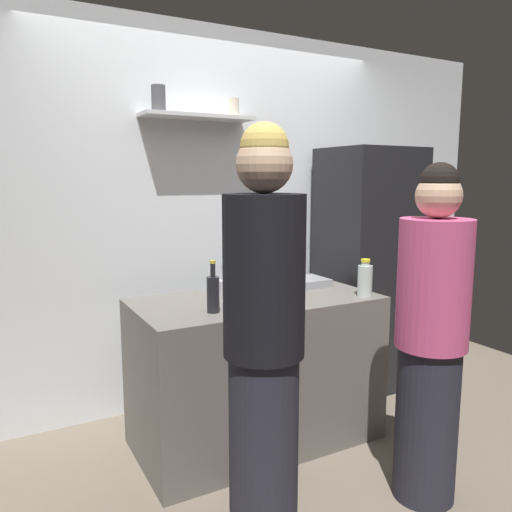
% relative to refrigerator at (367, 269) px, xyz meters
% --- Properties ---
extents(ground_plane, '(5.28, 5.28, 0.00)m').
position_rel_refrigerator_xyz_m(ground_plane, '(-1.06, -0.85, -0.90)').
color(ground_plane, '#726656').
extents(back_wall_assembly, '(4.80, 0.32, 2.60)m').
position_rel_refrigerator_xyz_m(back_wall_assembly, '(-1.06, 0.40, 0.40)').
color(back_wall_assembly, white).
rests_on(back_wall_assembly, ground).
extents(refrigerator, '(0.64, 0.61, 1.80)m').
position_rel_refrigerator_xyz_m(refrigerator, '(0.00, 0.00, 0.00)').
color(refrigerator, black).
rests_on(refrigerator, ground).
extents(counter, '(1.42, 0.73, 0.88)m').
position_rel_refrigerator_xyz_m(counter, '(-1.16, -0.36, -0.46)').
color(counter, '#66605B').
rests_on(counter, ground).
extents(baking_pan, '(0.34, 0.24, 0.05)m').
position_rel_refrigerator_xyz_m(baking_pan, '(-0.75, -0.22, 0.01)').
color(baking_pan, gray).
rests_on(baking_pan, counter).
extents(utensil_holder, '(0.10, 0.10, 0.22)m').
position_rel_refrigerator_xyz_m(utensil_holder, '(-1.34, -0.31, 0.05)').
color(utensil_holder, '#B2B2B7').
rests_on(utensil_holder, counter).
extents(wine_bottle_dark_glass, '(0.07, 0.07, 0.28)m').
position_rel_refrigerator_xyz_m(wine_bottle_dark_glass, '(-1.51, -0.53, 0.09)').
color(wine_bottle_dark_glass, black).
rests_on(wine_bottle_dark_glass, counter).
extents(wine_bottle_pale_glass, '(0.07, 0.07, 0.34)m').
position_rel_refrigerator_xyz_m(wine_bottle_pale_glass, '(-0.96, -0.45, 0.12)').
color(wine_bottle_pale_glass, '#B2BFB2').
rests_on(wine_bottle_pale_glass, counter).
extents(water_bottle_plastic, '(0.09, 0.09, 0.22)m').
position_rel_refrigerator_xyz_m(water_bottle_plastic, '(-0.57, -0.63, 0.09)').
color(water_bottle_plastic, silver).
rests_on(water_bottle_plastic, counter).
extents(person_blonde, '(0.34, 0.34, 1.80)m').
position_rel_refrigerator_xyz_m(person_blonde, '(-1.54, -1.13, 0.00)').
color(person_blonde, '#262633').
rests_on(person_blonde, ground).
extents(person_pink_top, '(0.34, 0.34, 1.65)m').
position_rel_refrigerator_xyz_m(person_pink_top, '(-0.69, -1.25, -0.08)').
color(person_pink_top, '#262633').
rests_on(person_pink_top, ground).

